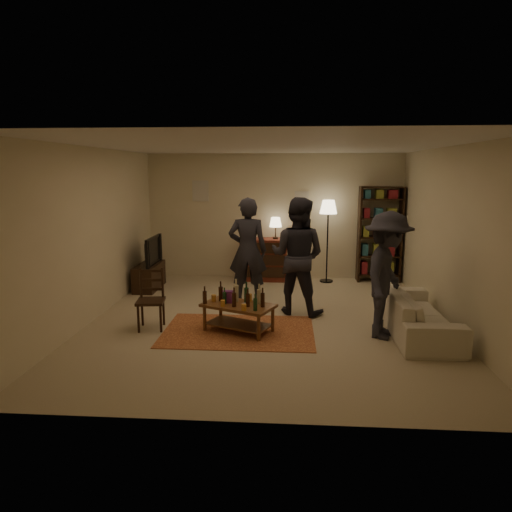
# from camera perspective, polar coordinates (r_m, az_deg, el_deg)

# --- Properties ---
(floor) EXTENTS (6.00, 6.00, 0.00)m
(floor) POSITION_cam_1_polar(r_m,az_deg,el_deg) (7.31, 1.39, -8.01)
(floor) COLOR #C6B793
(floor) RESTS_ON ground
(room_shell) EXTENTS (6.00, 6.00, 6.00)m
(room_shell) POSITION_cam_1_polar(r_m,az_deg,el_deg) (9.96, -1.52, 7.62)
(room_shell) COLOR beige
(room_shell) RESTS_ON ground
(rug) EXTENTS (2.20, 1.50, 0.01)m
(rug) POSITION_cam_1_polar(r_m,az_deg,el_deg) (6.83, -2.18, -9.36)
(rug) COLOR maroon
(rug) RESTS_ON ground
(coffee_table) EXTENTS (1.16, 0.93, 0.76)m
(coffee_table) POSITION_cam_1_polar(r_m,az_deg,el_deg) (6.71, -2.26, -6.34)
(coffee_table) COLOR brown
(coffee_table) RESTS_ON ground
(dining_chair) EXTENTS (0.45, 0.45, 0.92)m
(dining_chair) POSITION_cam_1_polar(r_m,az_deg,el_deg) (7.02, -12.98, -4.99)
(dining_chair) COLOR black
(dining_chair) RESTS_ON ground
(tv_stand) EXTENTS (0.40, 1.00, 1.06)m
(tv_stand) POSITION_cam_1_polar(r_m,az_deg,el_deg) (9.35, -13.21, -1.70)
(tv_stand) COLOR black
(tv_stand) RESTS_ON ground
(dresser) EXTENTS (1.00, 0.50, 1.36)m
(dresser) POSITION_cam_1_polar(r_m,az_deg,el_deg) (9.83, 1.01, -0.28)
(dresser) COLOR maroon
(dresser) RESTS_ON ground
(bookshelf) EXTENTS (0.90, 0.34, 2.02)m
(bookshelf) POSITION_cam_1_polar(r_m,az_deg,el_deg) (9.98, 15.18, 2.76)
(bookshelf) COLOR black
(bookshelf) RESTS_ON ground
(floor_lamp) EXTENTS (0.36, 0.36, 1.74)m
(floor_lamp) POSITION_cam_1_polar(r_m,az_deg,el_deg) (9.63, 9.02, 5.37)
(floor_lamp) COLOR black
(floor_lamp) RESTS_ON ground
(sofa) EXTENTS (0.81, 2.08, 0.61)m
(sofa) POSITION_cam_1_polar(r_m,az_deg,el_deg) (7.09, 19.43, -6.67)
(sofa) COLOR beige
(sofa) RESTS_ON ground
(person_left) EXTENTS (0.69, 0.46, 1.88)m
(person_left) POSITION_cam_1_polar(r_m,az_deg,el_deg) (8.07, -1.04, 0.68)
(person_left) COLOR #222229
(person_left) RESTS_ON ground
(person_right) EXTENTS (1.13, 1.01, 1.92)m
(person_right) POSITION_cam_1_polar(r_m,az_deg,el_deg) (7.49, 5.18, -0.00)
(person_right) COLOR #24242B
(person_right) RESTS_ON ground
(person_by_sofa) EXTENTS (1.07, 1.33, 1.79)m
(person_by_sofa) POSITION_cam_1_polar(r_m,az_deg,el_deg) (6.63, 16.03, -2.35)
(person_by_sofa) COLOR #282931
(person_by_sofa) RESTS_ON ground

